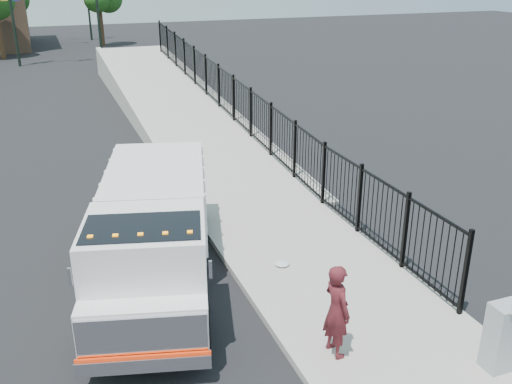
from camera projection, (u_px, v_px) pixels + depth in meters
name	position (u px, v px, depth m)	size (l,w,h in m)	color
ground	(257.00, 301.00, 11.95)	(120.00, 120.00, 0.00)	black
sidewalk	(389.00, 333.00, 10.82)	(3.55, 12.00, 0.12)	#9E998E
curb	(296.00, 355.00, 10.18)	(0.30, 12.00, 0.16)	#ADAAA3
ramp	(178.00, 115.00, 26.52)	(3.95, 24.00, 1.70)	#9E998E
iron_fence	(234.00, 113.00, 23.18)	(0.10, 28.00, 1.80)	black
truck	(153.00, 230.00, 12.07)	(3.90, 7.30, 2.39)	black
worker	(337.00, 311.00, 9.88)	(0.64, 0.42, 1.75)	#54191E
utility_cabinet	(503.00, 337.00, 9.61)	(0.55, 0.40, 1.25)	gray
debris	(282.00, 263.00, 13.13)	(0.35, 0.35, 0.09)	silver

